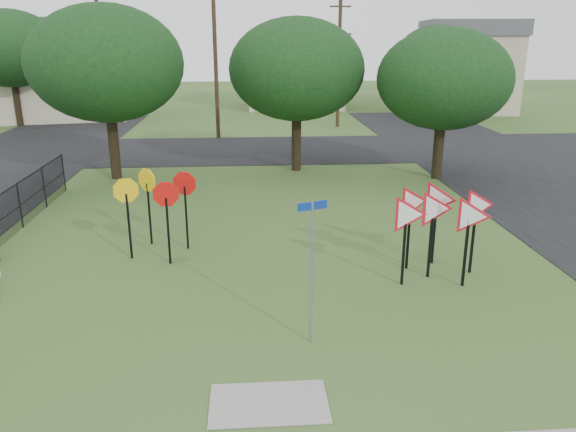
# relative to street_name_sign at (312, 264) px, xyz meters

# --- Properties ---
(ground) EXTENTS (140.00, 140.00, 0.00)m
(ground) POSITION_rel_street_name_sign_xyz_m (-0.93, 0.42, -1.70)
(ground) COLOR #335620
(street_right) EXTENTS (8.00, 50.00, 0.02)m
(street_right) POSITION_rel_street_name_sign_xyz_m (11.07, 10.42, -1.69)
(street_right) COLOR black
(street_right) RESTS_ON ground
(street_far) EXTENTS (60.00, 8.00, 0.02)m
(street_far) POSITION_rel_street_name_sign_xyz_m (-0.93, 20.42, -1.69)
(street_far) COLOR black
(street_far) RESTS_ON ground
(curb_pad) EXTENTS (2.00, 1.20, 0.02)m
(curb_pad) POSITION_rel_street_name_sign_xyz_m (-0.93, -1.98, -1.69)
(curb_pad) COLOR gray
(curb_pad) RESTS_ON ground
(street_name_sign) EXTENTS (0.58, 0.23, 2.97)m
(street_name_sign) POSITION_rel_street_name_sign_xyz_m (0.00, 0.00, 0.00)
(street_name_sign) COLOR gray
(street_name_sign) RESTS_ON ground
(stop_sign_cluster) EXTENTS (2.20, 1.87, 2.32)m
(stop_sign_cluster) POSITION_rel_street_name_sign_xyz_m (-3.74, 5.19, 0.03)
(stop_sign_cluster) COLOR black
(stop_sign_cluster) RESTS_ON ground
(yield_sign_cluster) EXTENTS (3.00, 1.88, 2.35)m
(yield_sign_cluster) POSITION_rel_street_name_sign_xyz_m (3.57, 3.11, 0.03)
(yield_sign_cluster) COLOR black
(yield_sign_cluster) RESTS_ON ground
(far_pole_a) EXTENTS (1.40, 0.24, 9.00)m
(far_pole_a) POSITION_rel_street_name_sign_xyz_m (-2.93, 24.42, 2.90)
(far_pole_a) COLOR #3E2E1C
(far_pole_a) RESTS_ON ground
(far_pole_b) EXTENTS (1.40, 0.24, 8.50)m
(far_pole_b) POSITION_rel_street_name_sign_xyz_m (5.07, 28.42, 2.64)
(far_pole_b) COLOR #3E2E1C
(far_pole_b) RESTS_ON ground
(far_pole_c) EXTENTS (1.40, 0.24, 9.00)m
(far_pole_c) POSITION_rel_street_name_sign_xyz_m (-10.93, 30.42, 2.90)
(far_pole_c) COLOR #3E2E1C
(far_pole_c) RESTS_ON ground
(fence_run) EXTENTS (0.05, 11.55, 1.50)m
(fence_run) POSITION_rel_street_name_sign_xyz_m (-8.53, 6.67, -0.92)
(fence_run) COLOR black
(fence_run) RESTS_ON ground
(house_left) EXTENTS (10.58, 8.88, 7.20)m
(house_left) POSITION_rel_street_name_sign_xyz_m (-14.93, 34.42, 1.95)
(house_left) COLOR beige
(house_left) RESTS_ON ground
(house_mid) EXTENTS (8.40, 8.40, 6.20)m
(house_mid) POSITION_rel_street_name_sign_xyz_m (3.07, 40.42, 1.44)
(house_mid) COLOR beige
(house_mid) RESTS_ON ground
(house_right) EXTENTS (8.30, 8.30, 7.20)m
(house_right) POSITION_rel_street_name_sign_xyz_m (17.07, 36.42, 1.95)
(house_right) COLOR beige
(house_right) RESTS_ON ground
(tree_near_left) EXTENTS (6.40, 6.40, 7.27)m
(tree_near_left) POSITION_rel_street_name_sign_xyz_m (-6.93, 14.42, 3.15)
(tree_near_left) COLOR black
(tree_near_left) RESTS_ON ground
(tree_near_mid) EXTENTS (6.00, 6.00, 6.80)m
(tree_near_mid) POSITION_rel_street_name_sign_xyz_m (1.07, 15.42, 2.84)
(tree_near_mid) COLOR black
(tree_near_mid) RESTS_ON ground
(tree_near_right) EXTENTS (5.60, 5.60, 6.33)m
(tree_near_right) POSITION_rel_street_name_sign_xyz_m (7.07, 13.42, 2.52)
(tree_near_right) COLOR black
(tree_near_right) RESTS_ON ground
(tree_far_left) EXTENTS (6.80, 6.80, 7.73)m
(tree_far_left) POSITION_rel_street_name_sign_xyz_m (-16.93, 30.42, 3.47)
(tree_far_left) COLOR black
(tree_far_left) RESTS_ON ground
(tree_far_right) EXTENTS (6.00, 6.00, 6.80)m
(tree_far_right) POSITION_rel_street_name_sign_xyz_m (13.07, 32.42, 2.84)
(tree_far_right) COLOR black
(tree_far_right) RESTS_ON ground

